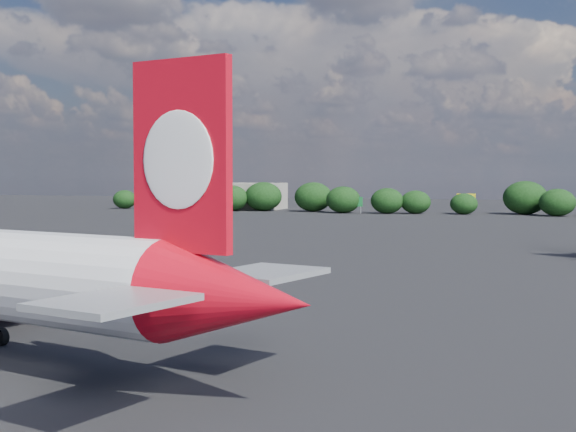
% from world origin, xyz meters
% --- Properties ---
extents(ground, '(500.00, 500.00, 0.00)m').
position_xyz_m(ground, '(0.00, 60.00, 0.00)').
color(ground, black).
rests_on(ground, ground).
extents(terminal_building, '(42.00, 16.00, 8.00)m').
position_xyz_m(terminal_building, '(-65.00, 192.00, 4.00)').
color(terminal_building, gray).
rests_on(terminal_building, ground).
extents(highway_sign, '(6.00, 0.30, 4.50)m').
position_xyz_m(highway_sign, '(-18.00, 176.00, 3.13)').
color(highway_sign, '#156A2E').
rests_on(highway_sign, ground).
extents(billboard_yellow, '(5.00, 0.30, 5.50)m').
position_xyz_m(billboard_yellow, '(12.00, 182.00, 3.87)').
color(billboard_yellow, yellow).
rests_on(billboard_yellow, ground).
extents(horizon_treeline, '(205.52, 15.75, 9.31)m').
position_xyz_m(horizon_treeline, '(5.96, 179.55, 3.85)').
color(horizon_treeline, black).
rests_on(horizon_treeline, ground).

